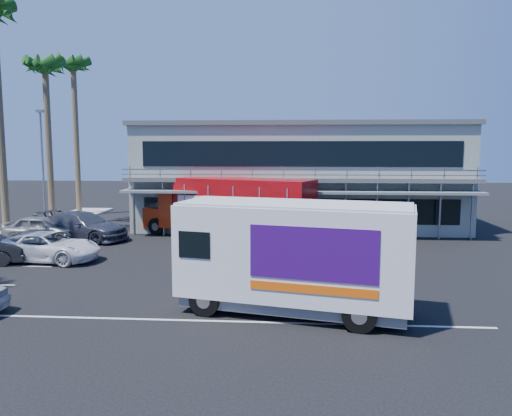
{
  "coord_description": "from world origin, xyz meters",
  "views": [
    {
      "loc": [
        2.54,
        -21.51,
        5.63
      ],
      "look_at": [
        0.59,
        5.6,
        2.3
      ],
      "focal_mm": 35.0,
      "sensor_mm": 36.0,
      "label": 1
    }
  ],
  "objects": [
    {
      "name": "palm_f",
      "position": [
        -15.1,
        18.5,
        11.47
      ],
      "size": [
        2.8,
        2.8,
        13.25
      ],
      "color": "brown",
      "rests_on": "ground"
    },
    {
      "name": "red_truck",
      "position": [
        -1.06,
        8.79,
        2.05
      ],
      "size": [
        11.22,
        6.53,
        3.73
      ],
      "rotation": [
        0.0,
        0.0,
        -0.39
      ],
      "color": "#A6280D",
      "rests_on": "ground"
    },
    {
      "name": "ground",
      "position": [
        0.0,
        0.0,
        0.0
      ],
      "size": [
        120.0,
        120.0,
        0.0
      ],
      "primitive_type": "plane",
      "color": "black",
      "rests_on": "ground"
    },
    {
      "name": "palm_e",
      "position": [
        -14.7,
        13.0,
        10.57
      ],
      "size": [
        2.8,
        2.8,
        12.25
      ],
      "color": "brown",
      "rests_on": "ground"
    },
    {
      "name": "parked_car_c",
      "position": [
        -9.5,
        1.93,
        0.72
      ],
      "size": [
        5.4,
        2.87,
        1.44
      ],
      "primitive_type": "imported",
      "rotation": [
        0.0,
        0.0,
        1.48
      ],
      "color": "white",
      "rests_on": "ground"
    },
    {
      "name": "white_van",
      "position": [
        2.63,
        -5.0,
        2.01
      ],
      "size": [
        8.16,
        4.35,
        3.79
      ],
      "rotation": [
        0.0,
        0.0,
        -0.23
      ],
      "color": "silver",
      "rests_on": "ground"
    },
    {
      "name": "light_pole_far",
      "position": [
        -14.2,
        11.0,
        4.5
      ],
      "size": [
        0.5,
        0.25,
        8.09
      ],
      "color": "gray",
      "rests_on": "ground"
    },
    {
      "name": "parked_car_e",
      "position": [
        -12.5,
        7.2,
        0.77
      ],
      "size": [
        4.55,
        1.92,
        1.54
      ],
      "primitive_type": "imported",
      "rotation": [
        0.0,
        0.0,
        1.59
      ],
      "color": "slate",
      "rests_on": "ground"
    },
    {
      "name": "parked_car_d",
      "position": [
        -10.14,
        7.6,
        0.85
      ],
      "size": [
        6.34,
        4.08,
        1.71
      ],
      "primitive_type": "imported",
      "rotation": [
        0.0,
        0.0,
        1.26
      ],
      "color": "#313442",
      "rests_on": "ground"
    },
    {
      "name": "building",
      "position": [
        3.0,
        14.94,
        3.66
      ],
      "size": [
        22.4,
        12.0,
        7.3
      ],
      "color": "#969C8F",
      "rests_on": "ground"
    }
  ]
}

